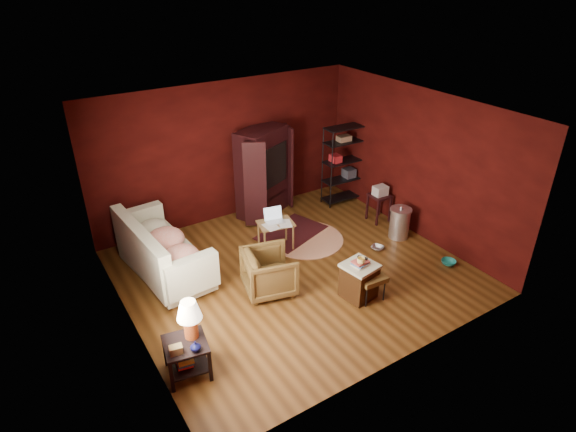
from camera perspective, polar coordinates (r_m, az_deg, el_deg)
name	(u,v)px	position (r m, az deg, el deg)	size (l,w,h in m)	color
room	(293,200)	(7.63, 0.61, 1.94)	(5.54, 5.04, 2.84)	brown
sofa	(161,255)	(8.40, -14.79, -4.47)	(1.93, 0.56, 0.76)	beige
armchair	(269,270)	(7.72, -2.24, -6.42)	(0.77, 0.72, 0.80)	black
pet_bowl_steel	(378,244)	(9.07, 10.59, -3.26)	(0.23, 0.06, 0.23)	#ADAFB4
pet_bowl_turquoise	(449,258)	(8.95, 18.58, -4.76)	(0.26, 0.08, 0.26)	teal
vase	(195,347)	(6.23, -10.91, -14.95)	(0.13, 0.14, 0.13)	#0C0E3C
mug	(361,260)	(7.44, 8.65, -5.19)	(0.12, 0.10, 0.12)	#FFE37C
side_table	(188,332)	(6.35, -11.81, -13.27)	(0.62, 0.62, 1.06)	black
sofa_cushions	(160,252)	(8.31, -14.90, -4.18)	(1.06, 2.30, 0.94)	beige
hamper	(359,280)	(7.72, 8.40, -7.50)	(0.56, 0.56, 0.69)	#44250F
footstool	(370,278)	(7.68, 9.66, -7.22)	(0.46, 0.46, 0.44)	black
rug_round	(306,239)	(9.29, 2.10, -2.74)	(1.70, 1.70, 0.01)	beige
rug_oriental	(291,232)	(9.48, 0.39, -1.95)	(1.53, 1.25, 0.01)	#52151C
laptop_desk	(275,225)	(8.78, -1.49, -1.10)	(0.71, 0.59, 0.78)	#997645
tv_armoire	(263,171)	(9.84, -2.99, 5.35)	(1.33, 1.11, 1.85)	black
wire_shelving	(343,161)	(10.43, 6.54, 6.45)	(0.85, 0.40, 1.72)	black
small_stand	(380,195)	(9.87, 10.83, 2.46)	(0.40, 0.40, 0.77)	black
trash_can	(400,223)	(9.47, 13.08, -0.79)	(0.52, 0.52, 0.65)	white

